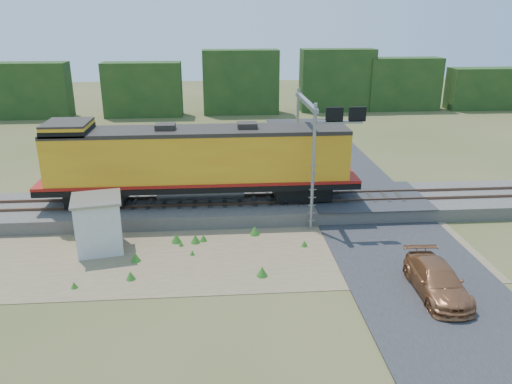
{
  "coord_description": "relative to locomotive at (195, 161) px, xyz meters",
  "views": [
    {
      "loc": [
        -2.15,
        -22.36,
        11.53
      ],
      "look_at": [
        -0.14,
        3.0,
        2.4
      ],
      "focal_mm": 35.0,
      "sensor_mm": 36.0,
      "label": 1
    }
  ],
  "objects": [
    {
      "name": "signal_gantry",
      "position": [
        6.85,
        -0.67,
        2.0
      ],
      "size": [
        2.83,
        6.2,
        7.14
      ],
      "color": "gray",
      "rests_on": "ground"
    },
    {
      "name": "shed",
      "position": [
        -4.8,
        -4.49,
        -1.9
      ],
      "size": [
        2.84,
        2.84,
        2.86
      ],
      "rotation": [
        0.0,
        0.0,
        0.2
      ],
      "color": "silver",
      "rests_on": "ground"
    },
    {
      "name": "rails",
      "position": [
        3.5,
        -0.0,
        -2.47
      ],
      "size": [
        70.0,
        1.54,
        0.16
      ],
      "color": "brown",
      "rests_on": "ballast"
    },
    {
      "name": "car",
      "position": [
        10.65,
        -10.1,
        -2.68
      ],
      "size": [
        2.0,
        4.64,
        1.33
      ],
      "primitive_type": "imported",
      "rotation": [
        0.0,
        0.0,
        -0.03
      ],
      "color": "#A9683F",
      "rests_on": "ground"
    },
    {
      "name": "ballast",
      "position": [
        3.5,
        -0.0,
        -2.95
      ],
      "size": [
        70.0,
        5.0,
        0.8
      ],
      "primitive_type": "cube",
      "color": "slate",
      "rests_on": "ground"
    },
    {
      "name": "tree_line_north",
      "position": [
        3.5,
        32.0,
        -0.28
      ],
      "size": [
        130.0,
        3.0,
        6.5
      ],
      "color": "#1B3B15",
      "rests_on": "ground"
    },
    {
      "name": "dirt_shoulder",
      "position": [
        1.5,
        -5.5,
        -3.34
      ],
      "size": [
        26.0,
        8.0,
        0.03
      ],
      "primitive_type": "cube",
      "color": "#8C7754",
      "rests_on": "ground"
    },
    {
      "name": "road",
      "position": [
        10.5,
        -5.26,
        -3.26
      ],
      "size": [
        7.0,
        66.0,
        0.86
      ],
      "color": "#38383A",
      "rests_on": "ground"
    },
    {
      "name": "weed_clumps",
      "position": [
        -0.0,
        -5.9,
        -3.35
      ],
      "size": [
        15.0,
        6.2,
        0.56
      ],
      "primitive_type": null,
      "color": "#317421",
      "rests_on": "ground"
    },
    {
      "name": "locomotive",
      "position": [
        0.0,
        0.0,
        0.0
      ],
      "size": [
        18.78,
        2.86,
        4.84
      ],
      "color": "black",
      "rests_on": "rails"
    },
    {
      "name": "ground",
      "position": [
        3.5,
        -6.0,
        -3.35
      ],
      "size": [
        140.0,
        140.0,
        0.0
      ],
      "primitive_type": "plane",
      "color": "#475123",
      "rests_on": "ground"
    }
  ]
}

